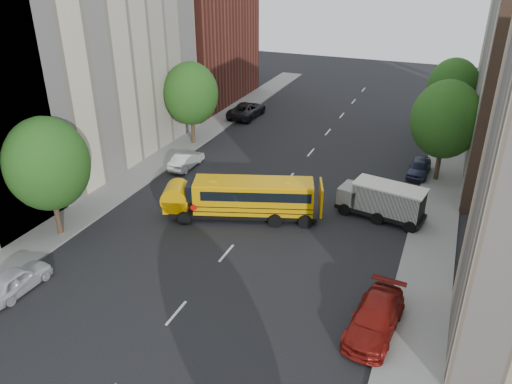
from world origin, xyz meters
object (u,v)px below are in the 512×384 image
Objects in this scene: parked_car_1 at (186,160)px; parked_car_4 at (419,167)px; parked_car_2 at (247,110)px; street_tree_2 at (191,94)px; school_bus at (242,197)px; parked_car_0 at (16,280)px; street_tree_1 at (47,164)px; street_tree_4 at (446,120)px; parked_car_3 at (375,318)px; street_tree_5 at (453,87)px; safari_truck at (382,200)px.

parked_car_1 is 1.01× the size of parked_car_4.
street_tree_2 is at bearing 83.01° from parked_car_2.
school_bus is 2.51× the size of parked_car_0.
parked_car_4 is at bearing 42.05° from street_tree_1.
street_tree_4 reaches higher than parked_car_1.
street_tree_4 is at bearing 91.24° from parked_car_3.
parked_car_2 is at bearing 87.09° from street_tree_1.
street_tree_1 is 7.35m from parked_car_0.
safari_truck is (-3.07, -19.89, -3.36)m from street_tree_5.
street_tree_4 is 31.22m from parked_car_0.
street_tree_1 reaches higher than street_tree_2.
parked_car_3 is at bearing -92.55° from street_tree_5.
parked_car_0 is 30.49m from parked_car_4.
street_tree_1 is at bearing -165.87° from school_bus.
parked_car_0 is at bearing -161.93° from parked_car_3.
street_tree_4 reaches higher than school_bus.
street_tree_2 is 1.33× the size of parked_car_2.
school_bus is at bearing 148.09° from parked_car_3.
street_tree_4 reaches higher than safari_truck.
school_bus is at bearing 113.71° from parked_car_2.
safari_truck is (8.88, 3.54, -0.24)m from school_bus.
street_tree_4 is 1.31× the size of safari_truck.
street_tree_5 is 0.74× the size of school_bus.
street_tree_2 is 10.49m from parked_car_2.
safari_truck is at bearing 103.56° from parked_car_3.
parked_car_0 is (2.07, -23.63, -4.14)m from street_tree_2.
parked_car_0 is 1.03× the size of parked_car_4.
parked_car_1 is at bearing 80.18° from street_tree_1.
parked_car_0 is (2.07, -5.63, -4.26)m from street_tree_1.
safari_truck is 1.07× the size of parked_car_2.
parked_car_2 is (-8.66, 21.01, -0.77)m from school_bus.
parked_car_3 is 1.32× the size of parked_car_4.
street_tree_1 reaches higher than safari_truck.
parked_car_2 is at bearing -173.32° from street_tree_5.
school_bus is 1.96× the size of parked_car_3.
street_tree_5 is 12.19m from parked_car_4.
parked_car_2 is 21.21m from parked_car_4.
street_tree_2 reaches higher than parked_car_1.
parked_car_1 is at bearing -67.43° from street_tree_2.
parked_car_2 is (-20.60, -2.41, -3.90)m from street_tree_5.
parked_car_1 is 14.90m from parked_car_2.
safari_truck is 8.66m from parked_car_4.
safari_truck reaches higher than parked_car_0.
parked_car_2 is (1.40, 27.59, -4.15)m from street_tree_1.
street_tree_1 is at bearing -68.18° from parked_car_0.
parked_car_3 is (-1.40, -19.45, -4.32)m from street_tree_4.
school_bus is at bearing -48.65° from street_tree_2.
parked_car_2 is 1.47× the size of parked_car_4.
parked_car_2 is at bearing -86.55° from parked_car_1.
parked_car_2 is at bearing 157.84° from parked_car_4.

